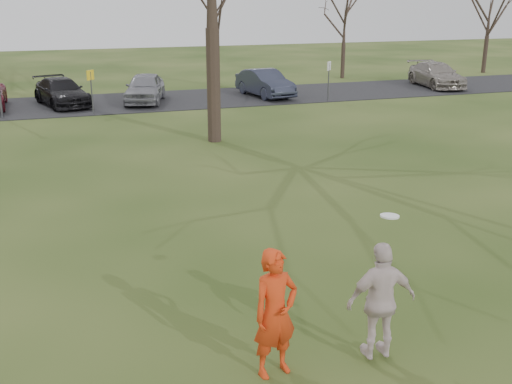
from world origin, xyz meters
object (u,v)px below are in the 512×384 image
(car_3, at_px, (62,92))
(car_7, at_px, (436,75))
(car_4, at_px, (145,88))
(car_5, at_px, (265,83))
(catching_play, at_px, (381,301))
(player_defender, at_px, (275,313))

(car_3, relative_size, car_7, 0.94)
(car_4, height_order, car_5, car_4)
(car_4, bearing_deg, car_5, 15.34)
(car_4, distance_m, car_7, 17.59)
(catching_play, bearing_deg, car_4, 89.39)
(car_3, distance_m, car_7, 21.70)
(car_3, height_order, catching_play, catching_play)
(player_defender, distance_m, catching_play, 1.61)
(car_5, relative_size, catching_play, 1.91)
(player_defender, height_order, car_3, player_defender)
(player_defender, xyz_separation_m, car_3, (-2.25, 24.95, -0.27))
(car_5, xyz_separation_m, car_7, (11.07, 0.25, -0.01))
(car_3, relative_size, car_5, 1.05)
(car_4, bearing_deg, car_7, 16.83)
(car_3, distance_m, car_4, 4.13)
(car_3, bearing_deg, player_defender, -100.06)
(car_4, bearing_deg, car_3, -169.00)
(car_3, height_order, car_7, car_7)
(car_7, bearing_deg, car_4, -171.85)
(player_defender, bearing_deg, car_3, 83.07)
(player_defender, relative_size, catching_play, 0.85)
(player_defender, distance_m, car_5, 25.84)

